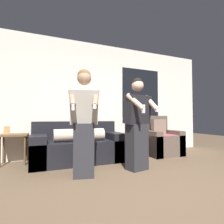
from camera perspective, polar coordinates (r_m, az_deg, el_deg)
name	(u,v)px	position (r m, az deg, el deg)	size (l,w,h in m)	color
ground_plane	(179,201)	(2.20, 21.17, -25.41)	(14.00, 14.00, 0.00)	brown
wall_back	(102,99)	(4.34, -3.15, 4.26)	(5.90, 0.07, 2.70)	silver
couch	(78,146)	(3.71, -11.01, -10.98)	(1.78, 0.89, 0.81)	black
armchair	(159,141)	(4.50, 15.11, -8.98)	(0.81, 0.83, 0.94)	brown
side_table	(14,139)	(3.87, -29.39, -7.68)	(0.48, 0.40, 0.73)	brown
person_left	(84,122)	(2.66, -9.15, -3.30)	(0.48, 0.57, 1.62)	#28282D
person_right	(137,124)	(3.03, 8.28, -3.76)	(0.51, 0.55, 1.58)	#28282D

